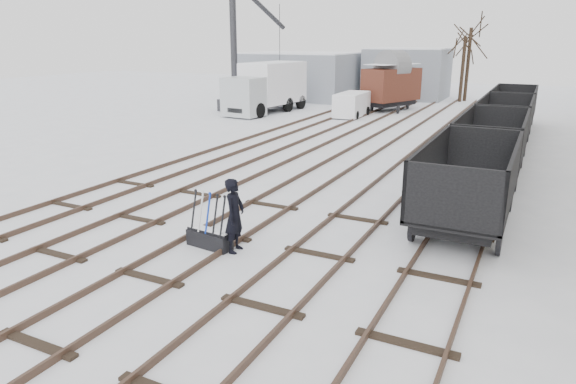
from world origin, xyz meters
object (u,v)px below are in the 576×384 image
ground_frame (209,237)px  lorry (267,87)px  freight_wagon_a (467,195)px  box_van_wagon (391,84)px  crane (236,75)px  worker (235,216)px  panel_van (352,104)px

ground_frame → lorry: (-11.09, 23.44, 1.59)m
freight_wagon_a → lorry: (-16.91, 18.65, 0.93)m
box_van_wagon → crane: (-10.43, -5.43, 0.62)m
lorry → ground_frame: bearing=-59.4°
worker → lorry: bearing=19.4°
ground_frame → box_van_wagon: 28.81m
worker → lorry: (-11.84, 23.34, 0.89)m
ground_frame → panel_van: (-4.68, 24.23, 0.59)m
freight_wagon_a → panel_van: 22.09m
box_van_wagon → lorry: lorry is taller
worker → freight_wagon_a: size_ratio=0.32×
ground_frame → box_van_wagon: size_ratio=0.29×
ground_frame → freight_wagon_a: 7.57m
ground_frame → lorry: bearing=122.1°
panel_van → ground_frame: bearing=-81.0°
freight_wagon_a → lorry: bearing=132.2°
lorry → crane: size_ratio=0.81×
panel_van → crane: bearing=-175.1°
ground_frame → lorry: size_ratio=0.18×
freight_wagon_a → crane: size_ratio=0.60×
lorry → panel_van: 6.54m
ground_frame → box_van_wagon: bearing=103.0°
lorry → crane: (-2.44, -0.28, 0.79)m
lorry → box_van_wagon: bearing=38.0°
crane → freight_wagon_a: bearing=-19.8°
box_van_wagon → freight_wagon_a: bearing=-46.3°
freight_wagon_a → lorry: lorry is taller
ground_frame → freight_wagon_a: size_ratio=0.25×
box_van_wagon → crane: crane is taller
panel_van → crane: 9.10m
freight_wagon_a → crane: bearing=136.5°
box_van_wagon → crane: bearing=-129.3°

